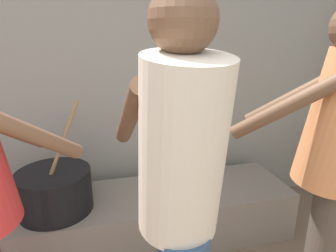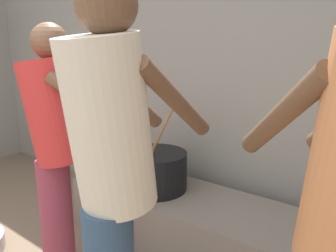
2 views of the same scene
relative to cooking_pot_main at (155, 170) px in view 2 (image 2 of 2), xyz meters
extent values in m
cube|color=gray|center=(-0.14, 0.57, 0.55)|extent=(5.79, 0.20, 2.17)
cube|color=slate|center=(0.53, 0.05, -0.34)|extent=(2.35, 0.60, 0.39)
cylinder|color=black|center=(0.00, 0.00, 0.00)|extent=(0.47, 0.47, 0.28)
cylinder|color=#937047|center=(0.08, 0.00, 0.34)|extent=(0.25, 0.11, 0.51)
cylinder|color=brown|center=(1.13, -0.72, 0.66)|extent=(0.40, 0.39, 0.37)
cylinder|color=#8C3347|center=(-0.24, -0.68, -0.16)|extent=(0.20, 0.20, 0.75)
cylinder|color=red|center=(-0.21, -0.66, 0.52)|extent=(0.48, 0.48, 0.64)
sphere|color=brown|center=(-0.21, -0.65, 0.91)|extent=(0.21, 0.21, 0.21)
cylinder|color=brown|center=(0.04, -0.60, 0.58)|extent=(0.38, 0.37, 0.35)
cylinder|color=brown|center=(-0.14, -0.41, 0.58)|extent=(0.38, 0.37, 0.35)
cylinder|color=beige|center=(0.58, -0.94, 0.59)|extent=(0.32, 0.40, 0.68)
sphere|color=brown|center=(0.57, -0.93, 1.02)|extent=(0.22, 0.22, 0.22)
cylinder|color=brown|center=(0.70, -0.69, 0.66)|extent=(0.09, 0.49, 0.37)
cylinder|color=brown|center=(0.43, -0.71, 0.66)|extent=(0.09, 0.49, 0.37)
camera|label=1|loc=(0.30, -1.82, 0.97)|focal=30.93mm
camera|label=2|loc=(1.46, -1.74, 0.86)|focal=35.02mm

